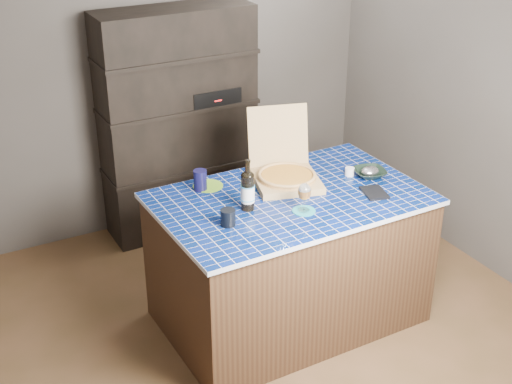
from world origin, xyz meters
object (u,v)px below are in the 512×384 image
wine_glass (304,192)px  dvd_case (374,193)px  mead_bottle (248,190)px  pizza_box (286,174)px  kitchen_island (289,259)px  bowl (370,173)px

wine_glass → dvd_case: (0.51, -0.01, -0.12)m
mead_bottle → wine_glass: (0.28, -0.18, 0.00)m
mead_bottle → wine_glass: bearing=-33.3°
pizza_box → dvd_case: bearing=-28.7°
kitchen_island → dvd_case: (0.48, -0.22, 0.46)m
kitchen_island → mead_bottle: size_ratio=5.21×
wine_glass → kitchen_island: bearing=81.3°
bowl → dvd_case: bearing=-119.9°
kitchen_island → mead_bottle: 0.66m
dvd_case → bowl: (0.12, 0.22, 0.02)m
kitchen_island → wine_glass: (-0.03, -0.21, 0.58)m
kitchen_island → bowl: bearing=-0.9°
kitchen_island → dvd_case: 0.70m
mead_bottle → dvd_case: bearing=-13.7°
pizza_box → dvd_case: 0.58m
dvd_case → bowl: bowl is taller
kitchen_island → bowl: (0.61, 0.00, 0.48)m
kitchen_island → wine_glass: bearing=-99.7°
kitchen_island → wine_glass: wine_glass is taller
pizza_box → bowl: (0.53, -0.19, -0.04)m
pizza_box → wine_glass: pizza_box is taller
pizza_box → bowl: size_ratio=2.81×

